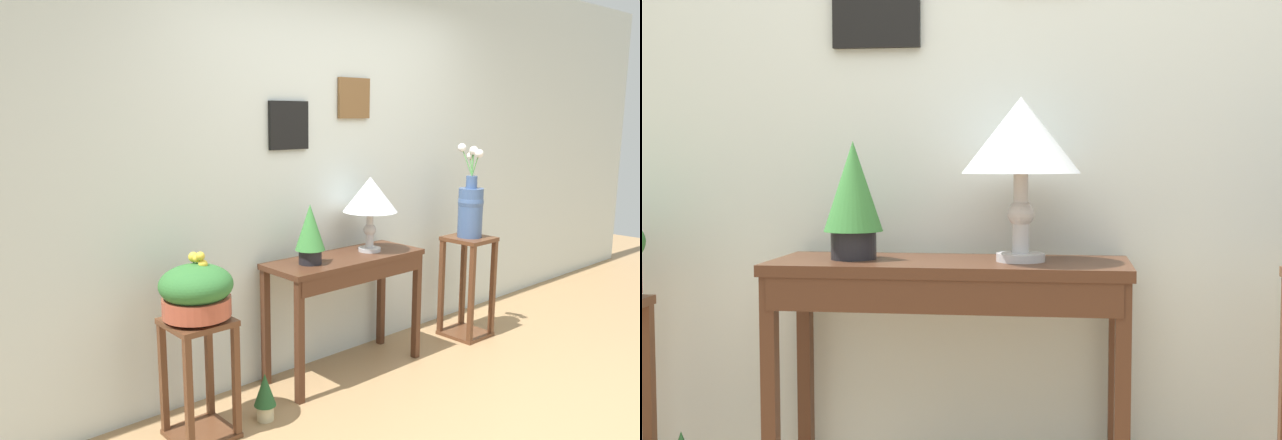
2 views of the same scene
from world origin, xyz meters
TOP-DOWN VIEW (x-y plane):
  - back_wall_with_art at (-0.00, 1.60)m, footprint 9.00×0.13m
  - console_table at (-0.09, 1.29)m, footprint 1.11×0.40m
  - table_lamp at (0.13, 1.31)m, footprint 0.36×0.36m
  - potted_plant_on_console at (-0.39, 1.30)m, footprint 0.19×0.19m

SIDE VIEW (x-z plane):
  - console_table at x=-0.09m, z-range 0.27..1.06m
  - potted_plant_on_console at x=-0.39m, z-range 0.80..1.17m
  - table_lamp at x=0.13m, z-range 0.90..1.41m
  - back_wall_with_art at x=0.00m, z-range 0.00..2.80m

